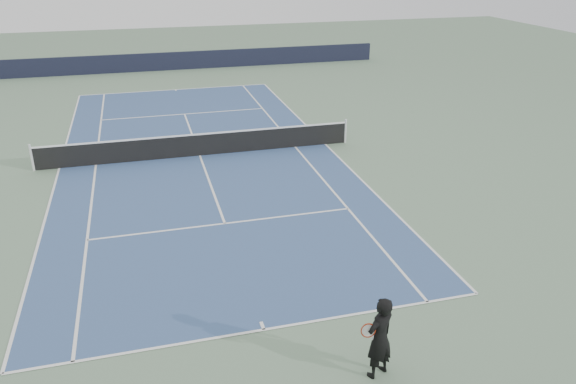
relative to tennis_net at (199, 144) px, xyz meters
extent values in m
plane|color=slate|center=(0.00, 0.00, -0.50)|extent=(80.00, 80.00, 0.00)
cube|color=#344F7D|center=(0.00, 0.00, -0.50)|extent=(10.97, 23.77, 0.01)
cylinder|color=silver|center=(-6.40, 0.00, 0.03)|extent=(0.10, 0.10, 1.07)
cylinder|color=silver|center=(6.40, 0.00, 0.03)|extent=(0.10, 0.10, 1.07)
cube|color=black|center=(0.00, 0.00, -0.04)|extent=(12.80, 0.03, 0.90)
cube|color=white|center=(0.00, 0.00, 0.43)|extent=(12.80, 0.04, 0.06)
cube|color=black|center=(0.00, 17.88, 0.10)|extent=(30.00, 0.25, 1.20)
imported|color=black|center=(1.91, -13.86, 0.41)|extent=(0.83, 0.74, 1.83)
torus|color=#A3240D|center=(1.63, -13.91, 0.68)|extent=(0.34, 0.18, 0.36)
cylinder|color=white|center=(1.63, -13.91, 0.68)|extent=(0.29, 0.14, 0.32)
cylinder|color=white|center=(1.75, -13.88, 0.42)|extent=(0.08, 0.13, 0.27)
camera|label=1|loc=(-2.19, -22.05, 7.54)|focal=35.00mm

